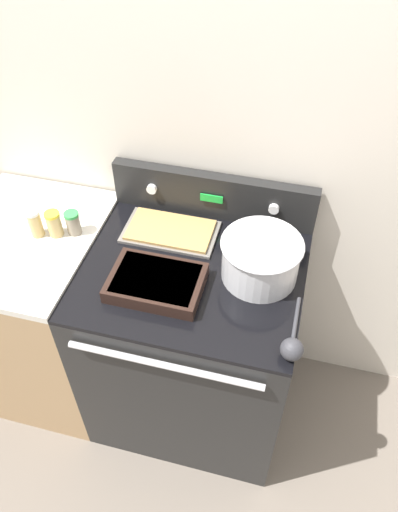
{
  "coord_description": "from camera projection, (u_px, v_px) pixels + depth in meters",
  "views": [
    {
      "loc": [
        0.33,
        -0.85,
        2.25
      ],
      "look_at": [
        0.02,
        0.36,
        0.98
      ],
      "focal_mm": 35.0,
      "sensor_mm": 36.0,
      "label": 1
    }
  ],
  "objects": [
    {
      "name": "ladle",
      "position": [
        292.0,
        347.0,
        1.55
      ],
      "size": [
        0.07,
        0.27,
        0.07
      ],
      "color": "#333338",
      "rests_on": "stove_range"
    },
    {
      "name": "side_counter",
      "position": [
        47.0,
        310.0,
        2.26
      ],
      "size": [
        0.56,
        0.69,
        0.93
      ],
      "color": "tan",
      "rests_on": "ground_plane"
    },
    {
      "name": "spice_jar_green_cap",
      "position": [
        73.0,
        223.0,
        1.91
      ],
      "size": [
        0.06,
        0.06,
        0.1
      ],
      "color": "gray",
      "rests_on": "side_counter"
    },
    {
      "name": "spice_jar_white_cap",
      "position": [
        35.0,
        223.0,
        1.89
      ],
      "size": [
        0.05,
        0.05,
        0.12
      ],
      "color": "tan",
      "rests_on": "side_counter"
    },
    {
      "name": "casserole_dish",
      "position": [
        156.0,
        282.0,
        1.74
      ],
      "size": [
        0.33,
        0.23,
        0.05
      ],
      "color": "black",
      "rests_on": "stove_range"
    },
    {
      "name": "stove_range",
      "position": [
        193.0,
        342.0,
        2.15
      ],
      "size": [
        0.82,
        0.72,
        0.92
      ],
      "color": "black",
      "rests_on": "ground_plane"
    },
    {
      "name": "baking_tray",
      "position": [
        170.0,
        231.0,
        1.95
      ],
      "size": [
        0.36,
        0.21,
        0.02
      ],
      "color": "slate",
      "rests_on": "stove_range"
    },
    {
      "name": "kitchen_wall",
      "position": [
        218.0,
        135.0,
        1.84
      ],
      "size": [
        8.0,
        0.05,
        2.5
      ],
      "color": "beige",
      "rests_on": "ground_plane"
    },
    {
      "name": "spice_jar_yellow_cap",
      "position": [
        54.0,
        224.0,
        1.9
      ],
      "size": [
        0.06,
        0.06,
        0.11
      ],
      "color": "tan",
      "rests_on": "side_counter"
    },
    {
      "name": "mixing_bowl",
      "position": [
        261.0,
        257.0,
        1.74
      ],
      "size": [
        0.29,
        0.29,
        0.16
      ],
      "color": "silver",
      "rests_on": "stove_range"
    },
    {
      "name": "control_panel",
      "position": [
        213.0,
        196.0,
        1.97
      ],
      "size": [
        0.82,
        0.07,
        0.19
      ],
      "color": "black",
      "rests_on": "stove_range"
    },
    {
      "name": "ground_plane",
      "position": [
        174.0,
        463.0,
        2.24
      ],
      "size": [
        12.0,
        12.0,
        0.0
      ],
      "primitive_type": "plane",
      "color": "#6B6056"
    }
  ]
}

